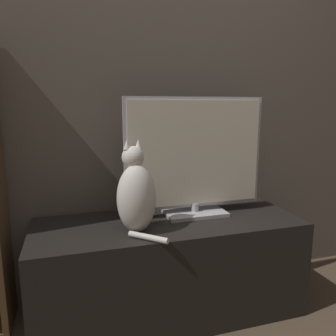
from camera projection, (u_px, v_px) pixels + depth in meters
wall_back at (154, 79)px, 1.91m from camera, size 4.80×0.05×2.60m
tv_stand at (169, 267)px, 1.81m from camera, size 1.43×0.53×0.54m
tv at (195, 158)px, 1.82m from camera, size 0.80×0.21×0.66m
cat at (136, 195)px, 1.59m from camera, size 0.23×0.31×0.45m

